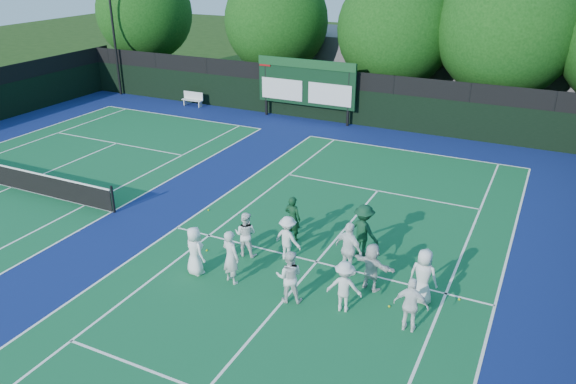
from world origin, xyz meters
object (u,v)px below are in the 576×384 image
at_px(bench, 193,98).
at_px(coach_left, 293,218).
at_px(scoreboard, 306,83).
at_px(tennis_net, 10,176).

bearing_deg(bench, coach_left, -44.80).
distance_m(scoreboard, bench, 7.94).
bearing_deg(scoreboard, bench, -178.37).
xyz_separation_m(scoreboard, bench, (-7.76, -0.22, -1.71)).
height_order(bench, coach_left, coach_left).
bearing_deg(coach_left, scoreboard, -62.87).
relative_size(scoreboard, coach_left, 3.71).
xyz_separation_m(bench, coach_left, (13.40, -13.31, 0.33)).
relative_size(tennis_net, bench, 7.95).
bearing_deg(bench, tennis_net, -86.94).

